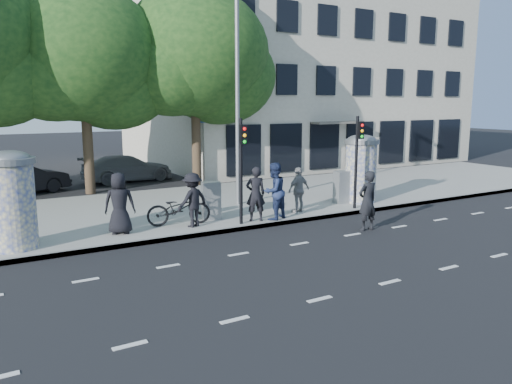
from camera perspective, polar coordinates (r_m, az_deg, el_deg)
ground at (r=13.52m, az=8.41°, el=-7.32°), size 120.00×120.00×0.00m
sidewalk at (r=19.72m, az=-5.20°, el=-1.41°), size 40.00×8.00×0.15m
curb at (r=16.31m, az=0.66°, el=-3.86°), size 40.00×0.10×0.16m
lane_dash_near at (r=11.97m, az=15.05°, el=-9.92°), size 32.00×0.12×0.01m
lane_dash_far at (r=14.59m, az=4.99°, el=-5.91°), size 32.00×0.12×0.01m
ad_column_left at (r=14.79m, az=-26.17°, el=-0.61°), size 1.36×1.36×2.65m
ad_column_right at (r=20.00m, az=11.89°, el=2.82°), size 1.36×1.36×2.65m
traffic_pole_near at (r=15.84m, az=-1.65°, el=3.64°), size 0.22×0.31×3.40m
traffic_pole_far at (r=18.59m, az=11.52°, el=4.43°), size 0.22×0.31×3.40m
street_lamp at (r=18.91m, az=-2.06°, el=12.51°), size 0.25×0.93×8.00m
tree_near_left at (r=23.29m, az=-19.23°, el=14.67°), size 6.80×6.80×8.97m
tree_center at (r=24.41m, az=-7.05°, el=15.51°), size 7.00×7.00×9.30m
building at (r=36.18m, az=3.84°, el=13.35°), size 20.30×15.85×12.00m
ped_a at (r=15.39m, az=-15.33°, el=-1.25°), size 1.06×0.88×1.86m
ped_b at (r=16.44m, az=-0.06°, el=-0.23°), size 0.76×0.60×1.82m
ped_c at (r=16.67m, az=2.07°, el=0.09°), size 1.13×1.01×1.92m
ped_d at (r=15.83m, az=-7.26°, el=-0.91°), size 1.25×0.93×1.72m
ped_e at (r=17.81m, az=4.91°, el=0.24°), size 1.03×0.69×1.63m
man_road at (r=16.22m, az=12.62°, el=-0.98°), size 0.71×0.48×1.92m
bicycle at (r=16.16m, az=-8.82°, el=-1.89°), size 1.11×2.14×1.07m
cabinet_left at (r=16.88m, az=-5.15°, el=-0.96°), size 0.69×0.57×1.26m
cabinet_right at (r=19.72m, az=9.85°, el=0.56°), size 0.64×0.49×1.26m
car_mid at (r=24.36m, az=-25.43°, el=1.34°), size 2.86×4.45×1.38m
car_right at (r=26.60m, az=-14.47°, el=2.65°), size 2.23×4.76×1.34m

